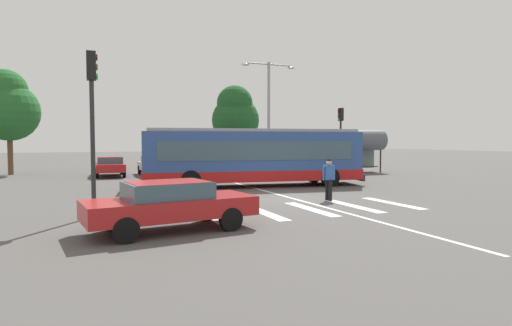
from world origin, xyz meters
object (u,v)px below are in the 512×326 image
object	(u,v)px
parked_car_charcoal	(190,164)
parked_car_champagne	(154,165)
parked_car_white	(288,162)
parked_car_blue	(224,163)
traffic_light_far_corner	(341,130)
pedestrian_crossing_street	(329,177)
bus_stop_shelter	(360,141)
twin_arm_street_lamp	(269,105)
traffic_light_near_corner	(92,108)
background_tree_left	(8,106)
background_tree_right	(235,115)
city_transit_bus	(254,157)
parked_car_black	(261,162)
foreground_sedan	(170,203)
parked_car_red	(110,165)

from	to	relation	value
parked_car_charcoal	parked_car_champagne	bearing A→B (deg)	178.14
parked_car_champagne	parked_car_white	bearing A→B (deg)	0.92
parked_car_charcoal	parked_car_blue	size ratio (longest dim) A/B	1.01
parked_car_charcoal	traffic_light_far_corner	distance (m)	11.04
pedestrian_crossing_street	bus_stop_shelter	size ratio (longest dim) A/B	0.43
parked_car_charcoal	twin_arm_street_lamp	bearing A→B (deg)	-16.81
parked_car_white	traffic_light_near_corner	world-z (taller)	traffic_light_near_corner
traffic_light_near_corner	background_tree_left	size ratio (longest dim) A/B	0.70
parked_car_blue	background_tree_right	bearing A→B (deg)	59.44
traffic_light_far_corner	background_tree_left	size ratio (longest dim) A/B	0.63
parked_car_charcoal	background_tree_left	xyz separation A→B (m)	(-11.98, 4.72, 4.15)
parked_car_champagne	parked_car_white	xyz separation A→B (m)	(10.62, 0.17, 0.00)
city_transit_bus	parked_car_blue	xyz separation A→B (m)	(1.38, 9.23, -0.82)
traffic_light_near_corner	traffic_light_far_corner	xyz separation A→B (m)	(16.72, 10.88, -0.31)
parked_car_charcoal	parked_car_blue	xyz separation A→B (m)	(2.60, 0.14, 0.00)
parked_car_black	traffic_light_far_corner	size ratio (longest dim) A/B	0.97
foreground_sedan	traffic_light_near_corner	world-z (taller)	traffic_light_near_corner
parked_car_white	traffic_light_near_corner	size ratio (longest dim) A/B	0.86
parked_car_red	traffic_light_near_corner	distance (m)	16.31
foreground_sedan	parked_car_blue	xyz separation A→B (m)	(7.74, 18.65, 0.00)
parked_car_black	parked_car_red	bearing A→B (deg)	176.95
city_transit_bus	background_tree_left	bearing A→B (deg)	133.70
background_tree_left	traffic_light_far_corner	bearing A→B (deg)	-23.12
parked_car_white	parked_car_red	bearing A→B (deg)	178.66
parked_car_black	background_tree_left	world-z (taller)	background_tree_left
pedestrian_crossing_street	parked_car_blue	size ratio (longest dim) A/B	0.38
parked_car_champagne	parked_car_white	size ratio (longest dim) A/B	1.00
city_transit_bus	background_tree_right	distance (m)	14.25
parked_car_black	parked_car_white	bearing A→B (deg)	6.14
city_transit_bus	parked_car_black	distance (m)	10.10
city_transit_bus	parked_car_blue	distance (m)	9.37
parked_car_blue	traffic_light_near_corner	xyz separation A→B (m)	(-9.56, -15.59, 2.73)
parked_car_white	twin_arm_street_lamp	world-z (taller)	twin_arm_street_lamp
twin_arm_street_lamp	background_tree_right	size ratio (longest dim) A/B	1.14
bus_stop_shelter	twin_arm_street_lamp	distance (m)	7.54
foreground_sedan	parked_car_blue	distance (m)	20.19
parked_car_black	background_tree_right	xyz separation A→B (m)	(-0.53, 4.32, 3.83)
twin_arm_street_lamp	bus_stop_shelter	bearing A→B (deg)	-13.71
twin_arm_street_lamp	background_tree_right	world-z (taller)	twin_arm_street_lamp
bus_stop_shelter	parked_car_charcoal	bearing A→B (deg)	164.90
city_transit_bus	parked_car_champagne	size ratio (longest dim) A/B	2.65
parked_car_champagne	parked_car_black	world-z (taller)	same
foreground_sedan	traffic_light_far_corner	world-z (taller)	traffic_light_far_corner
pedestrian_crossing_street	parked_car_champagne	distance (m)	15.94
parked_car_charcoal	background_tree_right	world-z (taller)	background_tree_right
parked_car_red	background_tree_right	size ratio (longest dim) A/B	0.64
background_tree_right	parked_car_charcoal	bearing A→B (deg)	-139.62
parked_car_black	traffic_light_near_corner	bearing A→B (deg)	-129.12
parked_car_blue	twin_arm_street_lamp	distance (m)	5.47
parked_car_red	parked_car_blue	size ratio (longest dim) A/B	1.01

